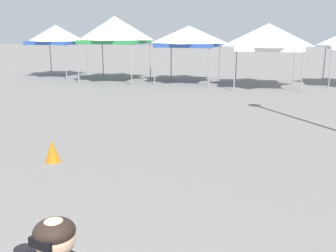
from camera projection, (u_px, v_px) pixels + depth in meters
canopy_tent_left_of_center at (56, 35)px, 23.06m from camera, size 2.79×2.79×3.11m
canopy_tent_behind_right at (115, 30)px, 21.06m from camera, size 3.27×3.27×3.55m
canopy_tent_right_of_center at (189, 36)px, 20.32m from camera, size 3.18×3.18×3.03m
canopy_tent_behind_left at (268, 37)px, 18.54m from camera, size 3.41×3.41×3.12m
traffic_cone_lot_center at (52, 151)px, 8.19m from camera, size 0.32×0.32×0.50m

